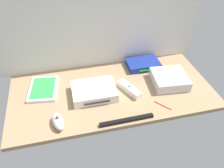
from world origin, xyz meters
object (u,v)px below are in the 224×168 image
Objects in this scene: game_console at (94,91)px; sensor_bar at (127,120)px; mini_computer at (169,79)px; stylus_pen at (163,105)px; game_case at (43,89)px; remote_wand at (129,89)px; network_router at (143,64)px; remote_nunchuk at (58,121)px.

sensor_bar is at bearing -62.10° from game_console.
mini_computer is 18.02cm from stylus_pen.
game_case reaches higher than stylus_pen.
mini_computer is 2.07× the size of stylus_pen.
remote_wand is 0.63× the size of sensor_bar.
mini_computer is at bearing -0.24° from game_case.
network_router and remote_wand have the same top height.
mini_computer is at bearing 57.29° from stylus_pen.
stylus_pen is (19.03, 5.25, -0.35)cm from sensor_bar.
sensor_bar is 19.74cm from stylus_pen.
remote_wand is 1.67× the size of stylus_pen.
game_case is at bearing 155.19° from stylus_pen.
game_console reaches higher than stylus_pen.
remote_nunchuk is (-18.13, -15.37, -0.16)cm from game_console.
stylus_pen is at bearing -71.47° from remote_wand.
game_console is at bearing 152.81° from stylus_pen.
remote_nunchuk reaches higher than stylus_pen.
game_console reaches higher than network_router.
mini_computer reaches higher than game_case.
mini_computer reaches higher than game_console.
stylus_pen is at bearing -16.31° from game_case.
mini_computer is 1.24× the size of remote_wand.
network_router is at bearing 114.74° from mini_computer.
network_router is (-8.07, 17.51, -0.94)cm from mini_computer.
remote_nunchuk is at bearing -179.77° from stylus_pen.
network_router is at bearing 30.80° from remote_wand.
game_case is at bearing 93.00° from remote_nunchuk.
mini_computer is at bearing 34.52° from sensor_bar.
game_console is at bearing -13.25° from game_case.
stylus_pen is (53.56, -24.76, -0.41)cm from game_case.
remote_nunchuk is at bearing 177.98° from remote_wand.
mini_computer reaches higher than remote_wand.
game_case is 1.96× the size of remote_nunchuk.
remote_nunchuk reaches higher than game_case.
remote_wand is 38.11cm from remote_nunchuk.
mini_computer is at bearing -19.48° from remote_wand.
game_case is at bearing 141.68° from remote_wand.
game_console is at bearing -150.49° from network_router.
remote_wand is at bearing 10.96° from remote_nunchuk.
game_case is at bearing 171.26° from mini_computer.
game_console is 0.88× the size of sensor_bar.
remote_nunchuk is (-49.27, -32.75, 0.34)cm from network_router.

